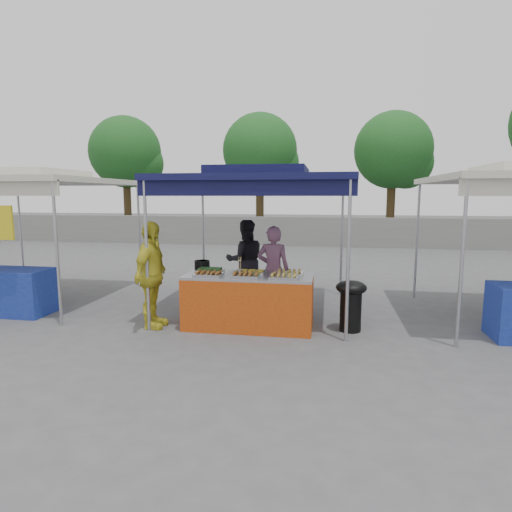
% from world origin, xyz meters
% --- Properties ---
extents(ground_plane, '(80.00, 80.00, 0.00)m').
position_xyz_m(ground_plane, '(0.00, 0.00, 0.00)').
color(ground_plane, '#4E4E50').
extents(back_wall, '(40.00, 0.25, 1.20)m').
position_xyz_m(back_wall, '(0.00, 11.00, 0.60)').
color(back_wall, slate).
rests_on(back_wall, ground_plane).
extents(main_canopy, '(3.20, 3.20, 2.57)m').
position_xyz_m(main_canopy, '(0.00, 0.97, 2.37)').
color(main_canopy, '#A3A2A9').
rests_on(main_canopy, ground_plane).
extents(neighbor_stall_left, '(3.20, 3.20, 2.57)m').
position_xyz_m(neighbor_stall_left, '(-4.50, 0.57, 1.60)').
color(neighbor_stall_left, '#A3A2A9').
rests_on(neighbor_stall_left, ground_plane).
extents(tree_0, '(3.46, 3.39, 5.83)m').
position_xyz_m(tree_0, '(-8.33, 13.17, 3.99)').
color(tree_0, '#382A15').
rests_on(tree_0, ground_plane).
extents(tree_1, '(3.41, 3.34, 5.73)m').
position_xyz_m(tree_1, '(-1.74, 12.90, 3.92)').
color(tree_1, '#382A15').
rests_on(tree_1, ground_plane).
extents(tree_2, '(3.36, 3.28, 5.63)m').
position_xyz_m(tree_2, '(4.03, 12.92, 3.85)').
color(tree_2, '#382A15').
rests_on(tree_2, ground_plane).
extents(vendor_table, '(2.00, 0.80, 0.85)m').
position_xyz_m(vendor_table, '(0.00, -0.10, 0.43)').
color(vendor_table, '#A83D0F').
rests_on(vendor_table, ground_plane).
extents(food_tray_fl, '(0.42, 0.30, 0.07)m').
position_xyz_m(food_tray_fl, '(-0.58, -0.34, 0.88)').
color(food_tray_fl, '#ADADB1').
rests_on(food_tray_fl, vendor_table).
extents(food_tray_fm, '(0.42, 0.30, 0.07)m').
position_xyz_m(food_tray_fm, '(0.00, -0.34, 0.88)').
color(food_tray_fm, '#ADADB1').
rests_on(food_tray_fm, vendor_table).
extents(food_tray_fr, '(0.42, 0.30, 0.07)m').
position_xyz_m(food_tray_fr, '(0.58, -0.34, 0.88)').
color(food_tray_fr, '#ADADB1').
rests_on(food_tray_fr, vendor_table).
extents(food_tray_bl, '(0.42, 0.30, 0.07)m').
position_xyz_m(food_tray_bl, '(-0.65, -0.01, 0.88)').
color(food_tray_bl, '#ADADB1').
rests_on(food_tray_bl, vendor_table).
extents(food_tray_bm, '(0.42, 0.30, 0.07)m').
position_xyz_m(food_tray_bm, '(0.04, -0.04, 0.88)').
color(food_tray_bm, '#ADADB1').
rests_on(food_tray_bm, vendor_table).
extents(food_tray_br, '(0.42, 0.30, 0.07)m').
position_xyz_m(food_tray_br, '(0.63, -0.04, 0.88)').
color(food_tray_br, '#ADADB1').
rests_on(food_tray_br, vendor_table).
extents(cooking_pot, '(0.26, 0.26, 0.15)m').
position_xyz_m(cooking_pot, '(-0.86, 0.27, 0.92)').
color(cooking_pot, black).
rests_on(cooking_pot, vendor_table).
extents(skewer_cup, '(0.09, 0.09, 0.11)m').
position_xyz_m(skewer_cup, '(-0.11, -0.24, 0.91)').
color(skewer_cup, '#A3A2A9').
rests_on(skewer_cup, vendor_table).
extents(wok_burner, '(0.47, 0.47, 0.80)m').
position_xyz_m(wok_burner, '(1.58, -0.00, 0.47)').
color(wok_burner, black).
rests_on(wok_burner, ground_plane).
extents(crate_left, '(0.45, 0.32, 0.27)m').
position_xyz_m(crate_left, '(-0.32, 0.57, 0.14)').
color(crate_left, navy).
rests_on(crate_left, ground_plane).
extents(crate_right, '(0.54, 0.38, 0.32)m').
position_xyz_m(crate_right, '(0.17, 0.64, 0.16)').
color(crate_right, navy).
rests_on(crate_right, ground_plane).
extents(crate_stacked, '(0.53, 0.37, 0.32)m').
position_xyz_m(crate_stacked, '(0.17, 0.64, 0.48)').
color(crate_stacked, navy).
rests_on(crate_stacked, crate_right).
extents(vendor_woman, '(0.59, 0.40, 1.56)m').
position_xyz_m(vendor_woman, '(0.28, 0.78, 0.78)').
color(vendor_woman, '#774B68').
rests_on(vendor_woman, ground_plane).
extents(helper_man, '(0.94, 0.83, 1.61)m').
position_xyz_m(helper_man, '(-0.39, 1.64, 0.80)').
color(helper_man, black).
rests_on(helper_man, ground_plane).
extents(customer_person, '(0.42, 0.99, 1.69)m').
position_xyz_m(customer_person, '(-1.51, -0.34, 0.84)').
color(customer_person, gold).
rests_on(customer_person, ground_plane).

